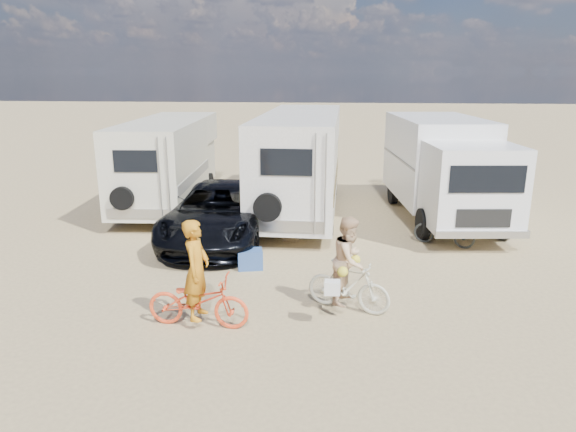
# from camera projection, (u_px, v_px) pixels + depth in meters

# --- Properties ---
(ground) EXTENTS (140.00, 140.00, 0.00)m
(ground) POSITION_uv_depth(u_px,v_px,m) (293.00, 300.00, 10.54)
(ground) COLOR tan
(ground) RESTS_ON ground
(rv_main) EXTENTS (2.49, 8.44, 3.21)m
(rv_main) POSITION_uv_depth(u_px,v_px,m) (301.00, 163.00, 16.88)
(rv_main) COLOR silver
(rv_main) RESTS_ON ground
(rv_left) EXTENTS (2.62, 7.10, 2.93)m
(rv_left) POSITION_uv_depth(u_px,v_px,m) (169.00, 164.00, 17.63)
(rv_left) COLOR beige
(rv_left) RESTS_ON ground
(box_truck) EXTENTS (3.13, 6.98, 3.09)m
(box_truck) POSITION_uv_depth(u_px,v_px,m) (444.00, 171.00, 15.93)
(box_truck) COLOR white
(box_truck) RESTS_ON ground
(dark_suv) EXTENTS (2.59, 5.51, 1.52)m
(dark_suv) POSITION_uv_depth(u_px,v_px,m) (219.00, 212.00, 14.23)
(dark_suv) COLOR black
(dark_suv) RESTS_ON ground
(bike_man) EXTENTS (1.91, 0.76, 0.98)m
(bike_man) POSITION_uv_depth(u_px,v_px,m) (198.00, 301.00, 9.34)
(bike_man) COLOR #EE4820
(bike_man) RESTS_ON ground
(bike_woman) EXTENTS (1.73, 1.05, 1.00)m
(bike_woman) POSITION_uv_depth(u_px,v_px,m) (349.00, 286.00, 9.98)
(bike_woman) COLOR beige
(bike_woman) RESTS_ON ground
(rider_man) EXTENTS (0.48, 0.70, 1.84)m
(rider_man) POSITION_uv_depth(u_px,v_px,m) (197.00, 279.00, 9.23)
(rider_man) COLOR #BF7515
(rider_man) RESTS_ON ground
(rider_woman) EXTENTS (0.91, 1.01, 1.70)m
(rider_woman) POSITION_uv_depth(u_px,v_px,m) (349.00, 269.00, 9.88)
(rider_woman) COLOR tan
(rider_woman) RESTS_ON ground
(bike_parked) EXTENTS (1.70, 1.15, 0.85)m
(bike_parked) POSITION_uv_depth(u_px,v_px,m) (444.00, 230.00, 13.76)
(bike_parked) COLOR #272927
(bike_parked) RESTS_ON ground
(cooler) EXTENTS (0.66, 0.54, 0.46)m
(cooler) POSITION_uv_depth(u_px,v_px,m) (250.00, 259.00, 12.18)
(cooler) COLOR #2E4F8E
(cooler) RESTS_ON ground
(crate) EXTENTS (0.49, 0.49, 0.32)m
(crate) POSITION_uv_depth(u_px,v_px,m) (291.00, 234.00, 14.27)
(crate) COLOR olive
(crate) RESTS_ON ground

